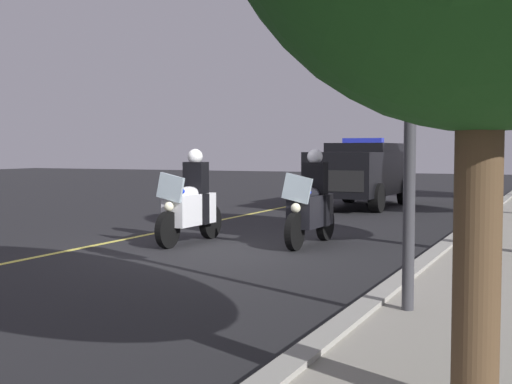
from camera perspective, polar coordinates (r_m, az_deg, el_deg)
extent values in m
plane|color=black|center=(11.71, -3.49, -4.87)|extent=(80.00, 80.00, 0.00)
cube|color=#9E9B93|center=(10.53, 14.10, -5.50)|extent=(48.00, 0.24, 0.15)
cube|color=#E0D14C|center=(12.91, -12.37, -4.15)|extent=(48.00, 0.12, 0.01)
cylinder|color=black|center=(12.05, -7.30, -3.12)|extent=(0.64, 0.14, 0.64)
cylinder|color=black|center=(13.33, -3.78, -2.47)|extent=(0.64, 0.16, 0.64)
cube|color=white|center=(12.64, -5.50, -1.43)|extent=(1.21, 0.47, 0.56)
ellipsoid|color=white|center=(12.57, -5.63, -0.09)|extent=(0.57, 0.33, 0.24)
cube|color=silver|center=(12.07, -7.07, 0.37)|extent=(0.07, 0.56, 0.53)
sphere|color=#F9F4CC|center=(12.05, -7.21, -1.21)|extent=(0.17, 0.17, 0.17)
sphere|color=red|center=(12.27, -7.36, 0.09)|extent=(0.09, 0.09, 0.09)
sphere|color=#1933F2|center=(12.10, -6.09, 0.05)|extent=(0.09, 0.09, 0.09)
cube|color=black|center=(12.80, -4.98, 1.14)|extent=(0.29, 0.41, 0.60)
cube|color=black|center=(12.68, -4.33, -1.41)|extent=(0.18, 0.14, 0.56)
cube|color=black|center=(12.89, -5.87, -1.34)|extent=(0.18, 0.14, 0.56)
sphere|color=white|center=(12.77, -5.04, 2.93)|extent=(0.28, 0.28, 0.28)
cylinder|color=black|center=(11.71, 3.21, -3.29)|extent=(0.64, 0.14, 0.64)
cylinder|color=black|center=(13.10, 5.73, -2.58)|extent=(0.64, 0.16, 0.64)
cube|color=black|center=(12.35, 4.51, -1.54)|extent=(1.21, 0.47, 0.56)
ellipsoid|color=black|center=(12.28, 4.44, -0.17)|extent=(0.57, 0.33, 0.24)
cube|color=silver|center=(11.73, 3.41, 0.30)|extent=(0.07, 0.56, 0.53)
sphere|color=#F9F4CC|center=(11.70, 3.29, -1.33)|extent=(0.17, 0.17, 0.17)
sphere|color=red|center=(11.92, 2.94, 0.02)|extent=(0.09, 0.09, 0.09)
sphere|color=#1933F2|center=(11.80, 4.37, -0.03)|extent=(0.09, 0.09, 0.09)
cube|color=black|center=(12.53, 4.91, 1.09)|extent=(0.29, 0.41, 0.60)
cube|color=black|center=(12.44, 5.66, -1.51)|extent=(0.18, 0.14, 0.56)
cube|color=black|center=(12.58, 3.95, -1.45)|extent=(0.18, 0.14, 0.56)
sphere|color=silver|center=(12.50, 4.88, 2.92)|extent=(0.28, 0.28, 0.28)
cube|color=black|center=(20.73, 8.72, 1.57)|extent=(4.94, 2.02, 1.24)
cube|color=black|center=(21.00, 8.98, 3.51)|extent=(2.44, 1.80, 0.36)
cube|color=#2633D8|center=(20.81, 8.82, 4.22)|extent=(0.31, 1.21, 0.14)
cube|color=black|center=(18.45, 6.53, 0.92)|extent=(0.16, 1.62, 0.56)
cylinder|color=black|center=(19.02, 9.92, -0.48)|extent=(0.81, 0.30, 0.80)
cylinder|color=black|center=(19.59, 4.85, -0.33)|extent=(0.81, 0.30, 0.80)
cylinder|color=black|center=(22.01, 12.13, 0.03)|extent=(0.81, 0.30, 0.80)
cylinder|color=black|center=(22.50, 7.67, 0.15)|extent=(0.81, 0.30, 0.80)
cylinder|color=#38383D|center=(7.02, 12.60, 5.54)|extent=(0.12, 0.12, 3.73)
sphere|color=green|center=(7.01, 12.46, 14.98)|extent=(0.18, 0.18, 0.18)
cylinder|color=#4C3823|center=(4.35, 17.81, -2.86)|extent=(0.28, 0.28, 2.27)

